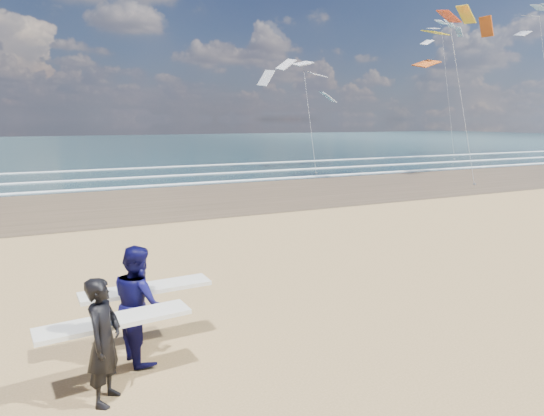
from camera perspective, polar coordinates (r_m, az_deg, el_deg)
wet_sand_strip at (r=32.73m, az=16.16°, el=3.04°), size 220.00×12.00×0.01m
ocean at (r=81.26m, az=-10.14°, el=7.44°), size 220.00×100.00×0.02m
foam_breakers at (r=40.77m, az=6.70°, el=4.82°), size 220.00×11.70×0.05m
surfer_near at (r=7.41m, az=-19.01°, el=-14.27°), size 2.24×1.11×1.83m
surfer_far at (r=8.43m, az=-15.37°, el=-10.65°), size 2.22×1.18×1.95m
kite_0 at (r=34.42m, az=20.94°, el=14.87°), size 6.94×4.86×11.97m
kite_1 at (r=38.76m, az=4.13°, el=12.97°), size 6.87×4.86×9.66m
kite_5 at (r=53.95m, az=19.84°, el=14.02°), size 5.38×4.69×14.89m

